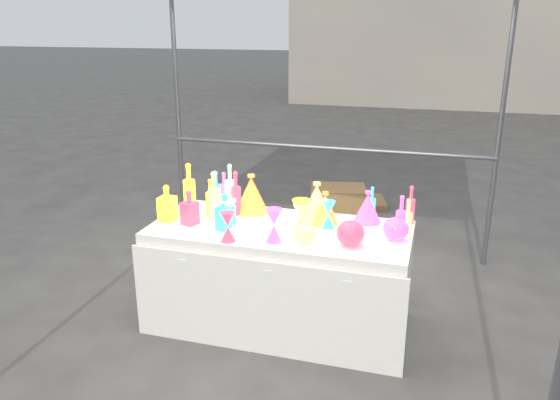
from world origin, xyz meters
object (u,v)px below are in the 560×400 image
(display_table, at_px, (280,277))
(bottle_0, at_px, (189,186))
(lampshade_0, at_px, (251,193))
(cardboard_box_closed, at_px, (338,206))
(decanter_0, at_px, (167,203))
(hourglass_0, at_px, (228,227))

(display_table, relative_size, bottle_0, 5.18)
(bottle_0, relative_size, lampshade_0, 1.22)
(cardboard_box_closed, bearing_deg, lampshade_0, -111.98)
(decanter_0, distance_m, lampshade_0, 0.62)
(cardboard_box_closed, bearing_deg, bottle_0, -124.70)
(cardboard_box_closed, relative_size, lampshade_0, 2.01)
(cardboard_box_closed, height_order, bottle_0, bottle_0)
(decanter_0, bearing_deg, hourglass_0, -21.11)
(cardboard_box_closed, xyz_separation_m, lampshade_0, (-0.32, -1.89, 0.68))
(bottle_0, xyz_separation_m, lampshade_0, (0.48, 0.06, -0.03))
(display_table, bearing_deg, hourglass_0, -127.93)
(display_table, relative_size, cardboard_box_closed, 3.15)
(cardboard_box_closed, height_order, decanter_0, decanter_0)
(cardboard_box_closed, bearing_deg, display_table, -102.96)
(display_table, bearing_deg, lampshade_0, 138.13)
(hourglass_0, bearing_deg, lampshade_0, 94.30)
(hourglass_0, bearing_deg, decanter_0, 156.89)
(decanter_0, bearing_deg, cardboard_box_closed, 71.66)
(cardboard_box_closed, relative_size, bottle_0, 1.64)
(bottle_0, relative_size, hourglass_0, 1.80)
(cardboard_box_closed, xyz_separation_m, hourglass_0, (-0.28, -2.49, 0.64))
(display_table, distance_m, lampshade_0, 0.66)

